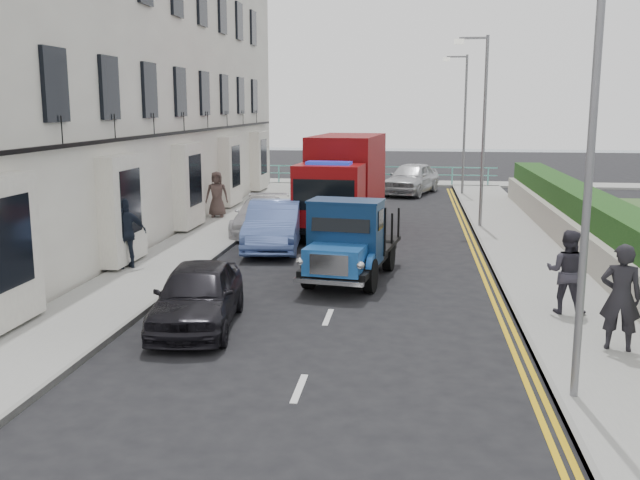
{
  "coord_description": "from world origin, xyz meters",
  "views": [
    {
      "loc": [
        1.74,
        -12.79,
        4.53
      ],
      "look_at": [
        -0.39,
        3.62,
        1.4
      ],
      "focal_mm": 40.0,
      "sensor_mm": 36.0,
      "label": 1
    }
  ],
  "objects_px": {
    "lamp_mid": "(481,120)",
    "bedford_lorry": "(347,246)",
    "lamp_far": "(462,116)",
    "pedestrian_east_near": "(621,297)",
    "parked_car_front": "(198,295)",
    "red_lorry": "(344,181)",
    "lamp_near": "(583,143)"
  },
  "relations": [
    {
      "from": "bedford_lorry",
      "to": "red_lorry",
      "type": "distance_m",
      "value": 8.05
    },
    {
      "from": "red_lorry",
      "to": "lamp_far",
      "type": "bearing_deg",
      "value": 70.87
    },
    {
      "from": "bedford_lorry",
      "to": "parked_car_front",
      "type": "xyz_separation_m",
      "value": [
        -2.72,
        -4.06,
        -0.32
      ]
    },
    {
      "from": "lamp_mid",
      "to": "bedford_lorry",
      "type": "xyz_separation_m",
      "value": [
        -4.05,
        -8.94,
        -3.0
      ]
    },
    {
      "from": "lamp_near",
      "to": "lamp_mid",
      "type": "relative_size",
      "value": 1.0
    },
    {
      "from": "lamp_far",
      "to": "red_lorry",
      "type": "xyz_separation_m",
      "value": [
        -4.92,
        -10.98,
        -2.16
      ]
    },
    {
      "from": "lamp_mid",
      "to": "bedford_lorry",
      "type": "bearing_deg",
      "value": -114.4
    },
    {
      "from": "lamp_far",
      "to": "bedford_lorry",
      "type": "xyz_separation_m",
      "value": [
        -4.05,
        -18.94,
        -3.0
      ]
    },
    {
      "from": "lamp_mid",
      "to": "pedestrian_east_near",
      "type": "distance_m",
      "value": 14.06
    },
    {
      "from": "lamp_near",
      "to": "lamp_far",
      "type": "height_order",
      "value": "same"
    },
    {
      "from": "lamp_mid",
      "to": "lamp_far",
      "type": "height_order",
      "value": "same"
    },
    {
      "from": "red_lorry",
      "to": "pedestrian_east_near",
      "type": "xyz_separation_m",
      "value": [
        6.29,
        -12.72,
        -0.73
      ]
    },
    {
      "from": "lamp_far",
      "to": "pedestrian_east_near",
      "type": "distance_m",
      "value": 23.91
    },
    {
      "from": "red_lorry",
      "to": "bedford_lorry",
      "type": "bearing_deg",
      "value": -78.84
    },
    {
      "from": "lamp_far",
      "to": "parked_car_front",
      "type": "xyz_separation_m",
      "value": [
        -6.78,
        -23.0,
        -3.32
      ]
    },
    {
      "from": "lamp_mid",
      "to": "lamp_far",
      "type": "distance_m",
      "value": 10.0
    },
    {
      "from": "lamp_far",
      "to": "pedestrian_east_near",
      "type": "relative_size",
      "value": 3.54
    },
    {
      "from": "red_lorry",
      "to": "pedestrian_east_near",
      "type": "distance_m",
      "value": 14.2
    },
    {
      "from": "parked_car_front",
      "to": "pedestrian_east_near",
      "type": "bearing_deg",
      "value": -11.3
    },
    {
      "from": "bedford_lorry",
      "to": "pedestrian_east_near",
      "type": "relative_size",
      "value": 2.4
    },
    {
      "from": "parked_car_front",
      "to": "pedestrian_east_near",
      "type": "distance_m",
      "value": 8.19
    },
    {
      "from": "lamp_mid",
      "to": "red_lorry",
      "type": "bearing_deg",
      "value": -168.75
    },
    {
      "from": "pedestrian_east_near",
      "to": "parked_car_front",
      "type": "bearing_deg",
      "value": 8.65
    },
    {
      "from": "lamp_far",
      "to": "lamp_mid",
      "type": "bearing_deg",
      "value": -90.0
    },
    {
      "from": "lamp_near",
      "to": "pedestrian_east_near",
      "type": "xyz_separation_m",
      "value": [
        1.37,
        2.31,
        -2.89
      ]
    },
    {
      "from": "lamp_mid",
      "to": "lamp_far",
      "type": "relative_size",
      "value": 1.0
    },
    {
      "from": "bedford_lorry",
      "to": "parked_car_front",
      "type": "height_order",
      "value": "bedford_lorry"
    },
    {
      "from": "bedford_lorry",
      "to": "lamp_far",
      "type": "bearing_deg",
      "value": 86.31
    },
    {
      "from": "lamp_mid",
      "to": "pedestrian_east_near",
      "type": "height_order",
      "value": "lamp_mid"
    },
    {
      "from": "lamp_near",
      "to": "lamp_far",
      "type": "relative_size",
      "value": 1.0
    },
    {
      "from": "lamp_near",
      "to": "bedford_lorry",
      "type": "xyz_separation_m",
      "value": [
        -4.05,
        7.06,
        -3.0
      ]
    },
    {
      "from": "parked_car_front",
      "to": "lamp_near",
      "type": "bearing_deg",
      "value": -30.31
    }
  ]
}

